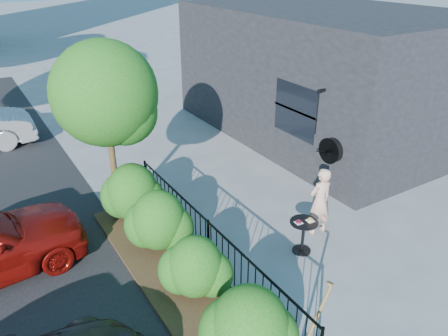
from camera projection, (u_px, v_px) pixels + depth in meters
ground at (271, 244)px, 9.13m from camera, size 120.00×120.00×0.00m
shop_building at (324, 72)px, 14.29m from camera, size 6.22×9.00×4.00m
fence at (208, 244)px, 8.18m from camera, size 0.05×6.05×1.10m
planting_bed at (176, 279)px, 8.07m from camera, size 1.30×6.00×0.08m
shrubs at (177, 246)px, 7.91m from camera, size 1.10×5.60×1.24m
patio_tree at (109, 100)px, 8.97m from camera, size 2.20×2.20×3.94m
cafe_table at (303, 231)px, 8.70m from camera, size 0.57×0.57×0.76m
woman at (320, 201)px, 9.22m from camera, size 0.56×0.38×1.52m
shovel at (313, 328)px, 6.28m from camera, size 0.52×0.18×1.38m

